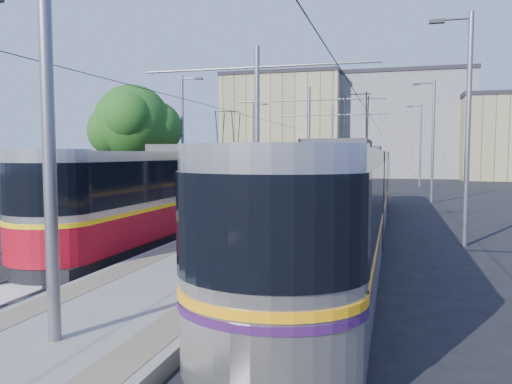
% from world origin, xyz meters
% --- Properties ---
extents(ground, '(160.00, 160.00, 0.00)m').
position_xyz_m(ground, '(0.00, 0.00, 0.00)').
color(ground, black).
rests_on(ground, ground).
extents(platform, '(4.00, 50.00, 0.30)m').
position_xyz_m(platform, '(0.00, 17.00, 0.15)').
color(platform, gray).
rests_on(platform, ground).
extents(tactile_strip_left, '(0.70, 50.00, 0.01)m').
position_xyz_m(tactile_strip_left, '(-1.45, 17.00, 0.30)').
color(tactile_strip_left, gray).
rests_on(tactile_strip_left, platform).
extents(tactile_strip_right, '(0.70, 50.00, 0.01)m').
position_xyz_m(tactile_strip_right, '(1.45, 17.00, 0.30)').
color(tactile_strip_right, gray).
rests_on(tactile_strip_right, platform).
extents(rails, '(8.71, 70.00, 0.03)m').
position_xyz_m(rails, '(0.00, 17.00, 0.02)').
color(rails, gray).
rests_on(rails, ground).
extents(tram_left, '(2.43, 31.32, 5.50)m').
position_xyz_m(tram_left, '(-3.60, 15.18, 1.71)').
color(tram_left, black).
rests_on(tram_left, ground).
extents(tram_right, '(2.43, 29.12, 5.50)m').
position_xyz_m(tram_right, '(3.60, 9.14, 1.86)').
color(tram_right, black).
rests_on(tram_right, ground).
extents(catenary, '(9.20, 70.00, 7.00)m').
position_xyz_m(catenary, '(0.00, 14.15, 4.52)').
color(catenary, slate).
rests_on(catenary, platform).
extents(street_lamps, '(15.18, 38.22, 8.00)m').
position_xyz_m(street_lamps, '(-0.00, 21.00, 4.18)').
color(street_lamps, slate).
rests_on(street_lamps, ground).
extents(shelter, '(0.84, 1.09, 2.13)m').
position_xyz_m(shelter, '(-0.05, 12.06, 1.41)').
color(shelter, black).
rests_on(shelter, platform).
extents(tree, '(5.08, 4.69, 7.37)m').
position_xyz_m(tree, '(-9.87, 16.87, 4.99)').
color(tree, '#382314').
rests_on(tree, ground).
extents(building_left, '(16.32, 12.24, 14.30)m').
position_xyz_m(building_left, '(-10.00, 60.00, 7.16)').
color(building_left, tan).
rests_on(building_left, ground).
extents(building_centre, '(18.36, 14.28, 14.33)m').
position_xyz_m(building_centre, '(6.00, 64.00, 7.18)').
color(building_centre, gray).
rests_on(building_centre, ground).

